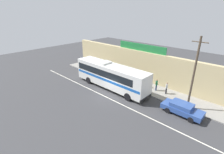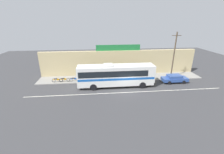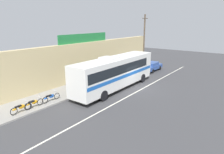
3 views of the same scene
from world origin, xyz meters
The scene contains 14 objects.
ground_plane centered at (0.00, 0.00, 0.00)m, with size 70.00×70.00×0.00m, color #3A3A3D.
sidewalk_slab centered at (0.00, 5.20, 0.07)m, with size 30.00×3.60×0.14m, color gray.
storefront_facade centered at (0.00, 7.35, 2.40)m, with size 30.00×0.70×4.80m, color tan.
storefront_billboard centered at (-0.31, 7.35, 5.35)m, with size 8.42×0.12×1.10m, color #1E7538.
road_center_stripe centered at (0.00, -0.80, 0.00)m, with size 30.00×0.14×0.01m, color silver.
intercity_bus centered at (-1.53, 1.64, 2.07)m, with size 12.22×2.65×3.78m.
parked_car centered at (8.91, 2.22, 0.74)m, with size 4.37×1.83×1.37m.
utility_pole centered at (8.99, 3.73, 4.43)m, with size 1.60×0.22×8.30m.
motorcycle_purple centered at (-8.38, 4.14, 0.57)m, with size 1.96×0.56×0.94m.
motorcycle_red centered at (-10.16, 4.14, 0.57)m, with size 1.85×0.56×0.94m.
motorcycle_blue centered at (-11.36, 4.10, 0.57)m, with size 1.88×0.56×0.94m.
pedestrian_far_right centered at (2.31, 5.01, 1.10)m, with size 0.30×0.48×1.65m.
pedestrian_far_left centered at (4.01, 5.27, 1.12)m, with size 0.30×0.48×1.68m.
pedestrian_near_shop centered at (5.50, 5.34, 1.11)m, with size 0.30×0.48×1.68m.
Camera 3 is at (-19.20, -10.94, 7.31)m, focal length 32.42 mm.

